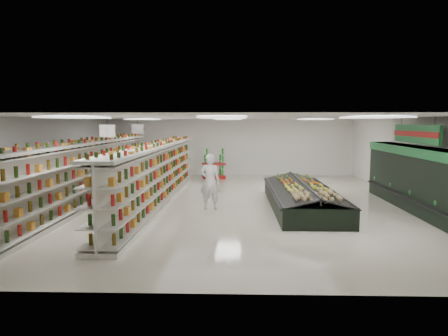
{
  "coord_description": "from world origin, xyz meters",
  "views": [
    {
      "loc": [
        0.32,
        -14.78,
        3.04
      ],
      "look_at": [
        -0.11,
        0.43,
        1.28
      ],
      "focal_mm": 32.0,
      "sensor_mm": 36.0,
      "label": 1
    }
  ],
  "objects_px": {
    "produce_island": "(302,196)",
    "shopper_main": "(210,182)",
    "gondola_center": "(157,176)",
    "shopper_background": "(150,166)",
    "gondola_left": "(88,175)",
    "soda_endcap": "(214,165)"
  },
  "relations": [
    {
      "from": "gondola_center",
      "to": "shopper_background",
      "type": "height_order",
      "value": "gondola_center"
    },
    {
      "from": "gondola_left",
      "to": "produce_island",
      "type": "height_order",
      "value": "gondola_left"
    },
    {
      "from": "produce_island",
      "to": "shopper_background",
      "type": "height_order",
      "value": "shopper_background"
    },
    {
      "from": "gondola_center",
      "to": "produce_island",
      "type": "distance_m",
      "value": 5.4
    },
    {
      "from": "gondola_left",
      "to": "shopper_main",
      "type": "xyz_separation_m",
      "value": [
        4.67,
        -0.96,
        -0.09
      ]
    },
    {
      "from": "produce_island",
      "to": "shopper_background",
      "type": "relative_size",
      "value": 3.37
    },
    {
      "from": "gondola_center",
      "to": "shopper_background",
      "type": "relative_size",
      "value": 6.82
    },
    {
      "from": "gondola_left",
      "to": "shopper_main",
      "type": "distance_m",
      "value": 4.77
    },
    {
      "from": "produce_island",
      "to": "soda_endcap",
      "type": "bearing_deg",
      "value": 115.99
    },
    {
      "from": "gondola_center",
      "to": "shopper_main",
      "type": "bearing_deg",
      "value": -26.07
    },
    {
      "from": "gondola_center",
      "to": "shopper_main",
      "type": "distance_m",
      "value": 2.32
    },
    {
      "from": "shopper_background",
      "to": "produce_island",
      "type": "bearing_deg",
      "value": -107.8
    },
    {
      "from": "shopper_main",
      "to": "produce_island",
      "type": "bearing_deg",
      "value": -168.66
    },
    {
      "from": "produce_island",
      "to": "gondola_center",
      "type": "bearing_deg",
      "value": 171.82
    },
    {
      "from": "produce_island",
      "to": "shopper_main",
      "type": "bearing_deg",
      "value": -174.65
    },
    {
      "from": "shopper_main",
      "to": "shopper_background",
      "type": "bearing_deg",
      "value": -52.19
    },
    {
      "from": "shopper_main",
      "to": "shopper_background",
      "type": "xyz_separation_m",
      "value": [
        -3.25,
        5.24,
        -0.04
      ]
    },
    {
      "from": "gondola_center",
      "to": "produce_island",
      "type": "height_order",
      "value": "gondola_center"
    },
    {
      "from": "gondola_left",
      "to": "gondola_center",
      "type": "bearing_deg",
      "value": 3.57
    },
    {
      "from": "gondola_left",
      "to": "shopper_background",
      "type": "height_order",
      "value": "gondola_left"
    },
    {
      "from": "shopper_background",
      "to": "shopper_main",
      "type": "bearing_deg",
      "value": -128.79
    },
    {
      "from": "soda_endcap",
      "to": "gondola_left",
      "type": "bearing_deg",
      "value": -123.79
    }
  ]
}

